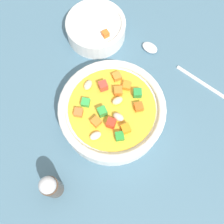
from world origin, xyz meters
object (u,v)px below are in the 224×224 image
object	(u,v)px
soup_bowl_main	(112,111)
spoon	(176,65)
pepper_shaker	(51,187)
side_bowl_small	(96,28)

from	to	relation	value
soup_bowl_main	spoon	world-z (taller)	soup_bowl_main
pepper_shaker	side_bowl_small	bearing A→B (deg)	-131.54
spoon	side_bowl_small	world-z (taller)	side_bowl_small
pepper_shaker	soup_bowl_main	bearing A→B (deg)	-156.28
side_bowl_small	pepper_shaker	xyz separation A→B (cm)	(23.58, 26.62, 1.75)
side_bowl_small	pepper_shaker	bearing A→B (deg)	48.46
side_bowl_small	spoon	bearing A→B (deg)	125.17
soup_bowl_main	pepper_shaker	xyz separation A→B (cm)	(16.65, 7.31, 1.13)
soup_bowl_main	pepper_shaker	world-z (taller)	pepper_shaker
soup_bowl_main	spoon	bearing A→B (deg)	-169.91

